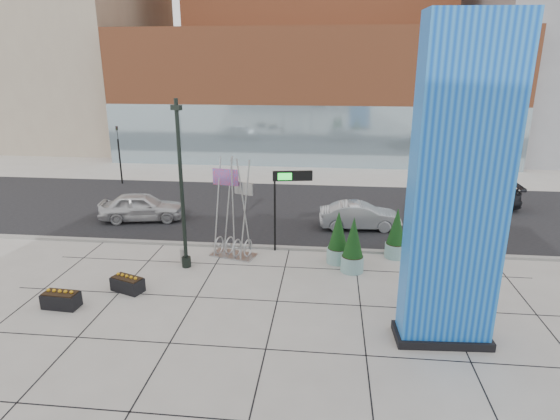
# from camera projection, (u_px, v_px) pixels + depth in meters

# --- Properties ---
(ground) EXTENTS (160.00, 160.00, 0.00)m
(ground) POSITION_uv_depth(u_px,v_px,m) (254.00, 287.00, 18.03)
(ground) COLOR #9E9991
(ground) RESTS_ON ground
(street_asphalt) EXTENTS (80.00, 12.00, 0.02)m
(street_asphalt) POSITION_uv_depth(u_px,v_px,m) (281.00, 210.00, 27.51)
(street_asphalt) COLOR black
(street_asphalt) RESTS_ON ground
(curb_edge) EXTENTS (80.00, 0.30, 0.12)m
(curb_edge) POSITION_uv_depth(u_px,v_px,m) (268.00, 247.00, 21.80)
(curb_edge) COLOR gray
(curb_edge) RESTS_ON ground
(tower_podium) EXTENTS (34.00, 10.00, 11.00)m
(tower_podium) POSITION_uv_depth(u_px,v_px,m) (312.00, 95.00, 41.86)
(tower_podium) COLOR #A1512E
(tower_podium) RESTS_ON ground
(tower_glass_front) EXTENTS (34.00, 0.60, 5.00)m
(tower_glass_front) POSITION_uv_depth(u_px,v_px,m) (309.00, 137.00, 38.22)
(tower_glass_front) COLOR #8CA5B2
(tower_glass_front) RESTS_ON ground
(blue_pylon) EXTENTS (2.95, 1.44, 9.60)m
(blue_pylon) POSITION_uv_depth(u_px,v_px,m) (458.00, 197.00, 13.25)
(blue_pylon) COLOR blue
(blue_pylon) RESTS_ON ground
(lamp_post) EXTENTS (0.48, 0.38, 6.99)m
(lamp_post) POSITION_uv_depth(u_px,v_px,m) (182.00, 202.00, 19.00)
(lamp_post) COLOR black
(lamp_post) RESTS_ON ground
(public_art_sculpture) EXTENTS (2.17, 1.47, 4.49)m
(public_art_sculpture) POSITION_uv_depth(u_px,v_px,m) (233.00, 231.00, 20.66)
(public_art_sculpture) COLOR #ACAFB1
(public_art_sculpture) RESTS_ON ground
(concrete_bollard) EXTENTS (0.33, 0.33, 0.64)m
(concrete_bollard) POSITION_uv_depth(u_px,v_px,m) (184.00, 256.00, 20.18)
(concrete_bollard) COLOR gray
(concrete_bollard) RESTS_ON ground
(overhead_street_sign) EXTENTS (1.76, 0.46, 3.74)m
(overhead_street_sign) POSITION_uv_depth(u_px,v_px,m) (289.00, 183.00, 20.56)
(overhead_street_sign) COLOR black
(overhead_street_sign) RESTS_ON ground
(round_planter_east) EXTENTS (0.91, 0.91, 2.28)m
(round_planter_east) POSITION_uv_depth(u_px,v_px,m) (396.00, 234.00, 20.53)
(round_planter_east) COLOR #82AFAB
(round_planter_east) RESTS_ON ground
(round_planter_mid) EXTENTS (0.93, 0.93, 2.33)m
(round_planter_mid) POSITION_uv_depth(u_px,v_px,m) (338.00, 238.00, 19.98)
(round_planter_mid) COLOR #82AFAB
(round_planter_mid) RESTS_ON ground
(round_planter_west) EXTENTS (0.94, 0.94, 2.36)m
(round_planter_west) POSITION_uv_depth(u_px,v_px,m) (353.00, 246.00, 19.11)
(round_planter_west) COLOR #82AFAB
(round_planter_west) RESTS_ON ground
(box_planter_north) EXTENTS (1.36, 1.00, 0.67)m
(box_planter_north) POSITION_uv_depth(u_px,v_px,m) (127.00, 283.00, 17.67)
(box_planter_north) COLOR black
(box_planter_north) RESTS_ON ground
(box_planter_south) EXTENTS (1.29, 0.71, 0.69)m
(box_planter_south) POSITION_uv_depth(u_px,v_px,m) (61.00, 299.00, 16.49)
(box_planter_south) COLOR black
(box_planter_south) RESTS_ON ground
(car_white_west) EXTENTS (4.71, 2.60, 1.52)m
(car_white_west) POSITION_uv_depth(u_px,v_px,m) (142.00, 207.00, 25.50)
(car_white_west) COLOR silver
(car_white_west) RESTS_ON ground
(car_silver_mid) EXTENTS (4.23, 1.74, 1.36)m
(car_silver_mid) POSITION_uv_depth(u_px,v_px,m) (360.00, 216.00, 24.22)
(car_silver_mid) COLOR #9DA1A5
(car_silver_mid) RESTS_ON ground
(car_dark_east) EXTENTS (5.32, 2.24, 1.53)m
(car_dark_east) POSITION_uv_depth(u_px,v_px,m) (473.00, 196.00, 27.57)
(car_dark_east) COLOR black
(car_dark_east) RESTS_ON ground
(traffic_signal) EXTENTS (0.15, 0.18, 4.10)m
(traffic_signal) POSITION_uv_depth(u_px,v_px,m) (119.00, 152.00, 32.79)
(traffic_signal) COLOR black
(traffic_signal) RESTS_ON ground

